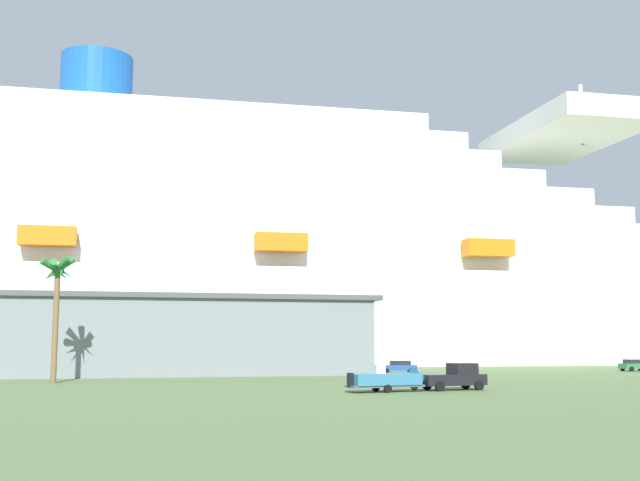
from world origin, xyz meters
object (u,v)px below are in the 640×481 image
object	(u,v)px
palm_tree	(57,283)
parked_car_green_wagon	(635,365)
small_boat_on_trailer	(393,380)
cruise_ship	(254,267)
pickup_truck	(455,377)
parked_car_blue_suv	(399,367)

from	to	relation	value
palm_tree	parked_car_green_wagon	world-z (taller)	palm_tree
small_boat_on_trailer	palm_tree	xyz separation A→B (m)	(-29.09, 18.12, 8.72)
cruise_ship	palm_tree	xyz separation A→B (m)	(-23.58, -57.37, -7.27)
parked_car_green_wagon	pickup_truck	bearing A→B (deg)	-136.00
cruise_ship	small_boat_on_trailer	distance (m)	77.36
cruise_ship	small_boat_on_trailer	bearing A→B (deg)	-85.82
small_boat_on_trailer	parked_car_blue_suv	xyz separation A→B (m)	(9.93, 36.00, -0.13)
parked_car_green_wagon	palm_tree	bearing A→B (deg)	-164.74
palm_tree	parked_car_green_wagon	xyz separation A→B (m)	(72.53, 19.78, -8.85)
parked_car_blue_suv	parked_car_green_wagon	bearing A→B (deg)	3.24
cruise_ship	pickup_truck	size ratio (longest dim) A/B	39.89
parked_car_blue_suv	parked_car_green_wagon	size ratio (longest dim) A/B	1.10
small_boat_on_trailer	parked_car_green_wagon	size ratio (longest dim) A/B	1.77
small_boat_on_trailer	palm_tree	bearing A→B (deg)	148.09
cruise_ship	parked_car_green_wagon	bearing A→B (deg)	-37.52
cruise_ship	pickup_truck	bearing A→B (deg)	-81.47
small_boat_on_trailer	parked_car_green_wagon	bearing A→B (deg)	41.11
pickup_truck	parked_car_green_wagon	size ratio (longest dim) A/B	1.33
cruise_ship	small_boat_on_trailer	size ratio (longest dim) A/B	30.06
parked_car_blue_suv	cruise_ship	bearing A→B (deg)	111.37
palm_tree	parked_car_green_wagon	distance (m)	75.70
pickup_truck	parked_car_blue_suv	distance (m)	34.91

